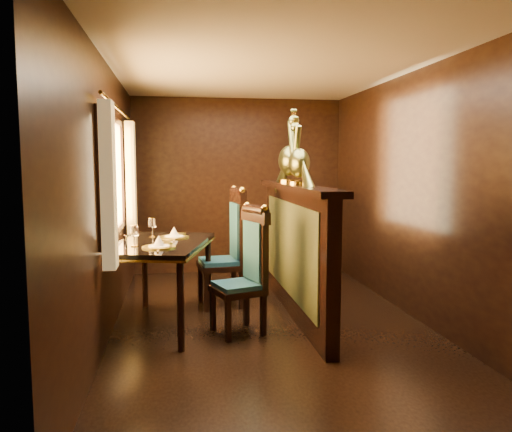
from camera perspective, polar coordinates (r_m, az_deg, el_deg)
The scene contains 8 objects.
ground at distance 5.00m, azimuth 1.54°, elevation -12.28°, with size 5.00×5.00×0.00m, color black.
room_shell at distance 4.75m, azimuth 0.54°, elevation 6.14°, with size 3.04×5.04×2.52m.
partition at distance 5.18m, azimuth 4.45°, elevation -3.53°, with size 0.26×2.70×1.36m.
dining_table at distance 4.87m, azimuth -10.99°, elevation -3.79°, with size 1.16×1.56×1.03m.
chair_left at distance 4.66m, azimuth -0.87°, elevation -5.67°, with size 0.55×0.56×1.21m.
chair_right at distance 5.53m, azimuth -2.88°, elevation -3.16°, with size 0.53×0.55×1.33m.
peacock_left at distance 4.98m, azimuth 4.97°, elevation 7.53°, with size 0.22×0.58×0.69m, color #1B5136, non-canonical shape.
peacock_right at distance 5.41m, azimuth 3.85°, elevation 7.85°, with size 0.24×0.65×0.77m, color #1B5136, non-canonical shape.
Camera 1 is at (-0.87, -4.67, 1.57)m, focal length 35.00 mm.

